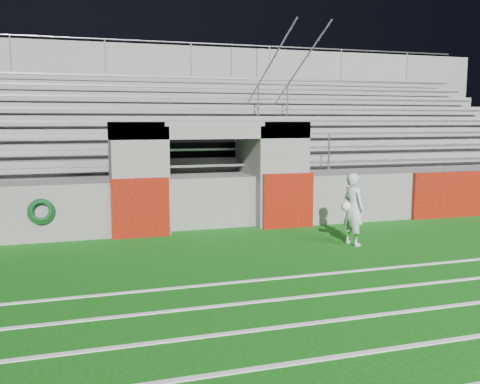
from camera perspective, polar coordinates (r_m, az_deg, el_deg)
name	(u,v)px	position (r m, az deg, el deg)	size (l,w,h in m)	color
ground	(259,263)	(9.99, 2.03, -7.62)	(90.00, 90.00, 0.00)	#0D520E
stadium_structure	(177,156)	(17.39, -6.78, 3.82)	(26.00, 8.48, 5.42)	#64615F
goalkeeper_with_ball	(353,209)	(11.56, 11.98, -1.78)	(0.60, 0.64, 1.54)	#B3B8BD
hose_coil	(41,211)	(12.18, -20.46, -1.95)	(0.57, 0.15, 0.57)	#0C3D14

